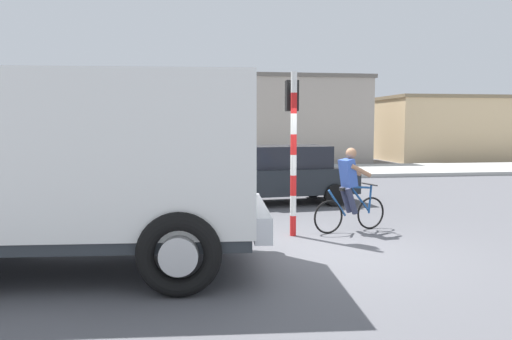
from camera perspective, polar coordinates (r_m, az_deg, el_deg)
The scene contains 10 objects.
ground_plane at distance 8.80m, azimuth 7.61°, elevation -9.23°, with size 120.00×120.00×0.00m, color #56565B.
sidewalk_far at distance 22.06m, azimuth -2.40°, elevation -0.23°, with size 80.00×5.00×0.16m, color #ADADA8.
truck_foreground at distance 7.81m, azimuth -19.81°, elevation 1.07°, with size 5.60×3.14×2.90m.
cyclist at distance 10.33m, azimuth 10.71°, elevation -2.23°, with size 1.67×0.64×1.72m.
traffic_light_pole at distance 9.78m, azimuth 4.23°, elevation 4.50°, with size 0.24×0.43×3.20m.
car_red_near at distance 13.83m, azimuth 3.11°, elevation -0.46°, with size 4.15×2.18×1.60m.
pedestrian_near_kerb at distance 16.72m, azimuth -10.14°, elevation 0.56°, with size 0.34×0.22×1.62m.
building_corner_left at distance 30.15m, azimuth -27.09°, elevation 4.49°, with size 11.18×7.29×4.16m.
building_mid_block at distance 28.30m, azimuth -0.41°, elevation 5.69°, with size 12.23×6.29×4.80m.
building_corner_right at distance 32.68m, azimuth 20.41°, elevation 4.49°, with size 7.40×5.50×3.86m.
Camera 1 is at (-2.42, -8.17, 2.20)m, focal length 34.94 mm.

